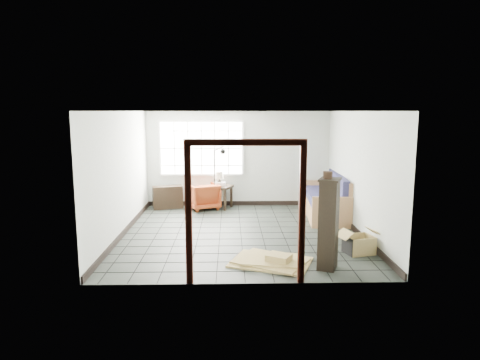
{
  "coord_description": "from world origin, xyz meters",
  "views": [
    {
      "loc": [
        -0.23,
        -8.93,
        2.6
      ],
      "look_at": [
        -0.01,
        0.3,
        1.11
      ],
      "focal_mm": 32.0,
      "sensor_mm": 36.0,
      "label": 1
    }
  ],
  "objects_px": {
    "futon_sofa": "(328,201)",
    "tall_shelf": "(329,223)",
    "armchair": "(204,195)",
    "side_table": "(220,190)"
  },
  "relations": [
    {
      "from": "armchair",
      "to": "side_table",
      "type": "xyz_separation_m",
      "value": [
        0.45,
        0.08,
        0.13
      ]
    },
    {
      "from": "side_table",
      "to": "tall_shelf",
      "type": "bearing_deg",
      "value": -67.48
    },
    {
      "from": "armchair",
      "to": "futon_sofa",
      "type": "bearing_deg",
      "value": 142.88
    },
    {
      "from": "futon_sofa",
      "to": "tall_shelf",
      "type": "xyz_separation_m",
      "value": [
        -0.83,
        -3.58,
        0.39
      ]
    },
    {
      "from": "tall_shelf",
      "to": "futon_sofa",
      "type": "bearing_deg",
      "value": 99.97
    },
    {
      "from": "armchair",
      "to": "tall_shelf",
      "type": "bearing_deg",
      "value": 95.82
    },
    {
      "from": "futon_sofa",
      "to": "armchair",
      "type": "xyz_separation_m",
      "value": [
        -3.16,
        0.87,
        -0.0
      ]
    },
    {
      "from": "armchair",
      "to": "tall_shelf",
      "type": "relative_size",
      "value": 0.5
    },
    {
      "from": "futon_sofa",
      "to": "armchair",
      "type": "bearing_deg",
      "value": 169.73
    },
    {
      "from": "futon_sofa",
      "to": "side_table",
      "type": "relative_size",
      "value": 3.35
    }
  ]
}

